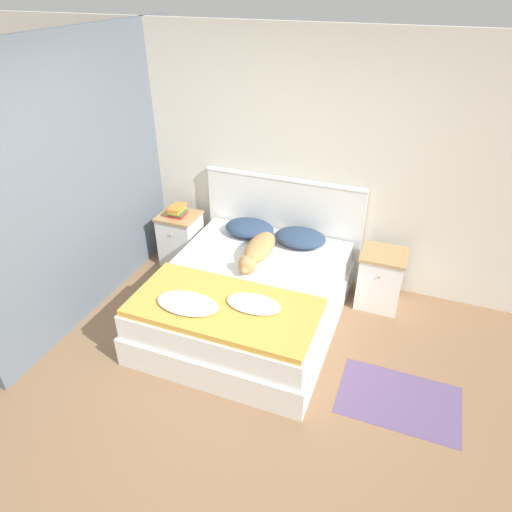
# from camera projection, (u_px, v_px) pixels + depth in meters

# --- Properties ---
(ground_plane) EXTENTS (16.00, 16.00, 0.00)m
(ground_plane) POSITION_uv_depth(u_px,v_px,m) (211.00, 402.00, 3.64)
(ground_plane) COLOR #896647
(wall_back) EXTENTS (9.00, 0.06, 2.55)m
(wall_back) POSITION_uv_depth(u_px,v_px,m) (296.00, 161.00, 4.64)
(wall_back) COLOR silver
(wall_back) RESTS_ON ground_plane
(wall_side_left) EXTENTS (0.06, 3.10, 2.55)m
(wall_side_left) POSITION_uv_depth(u_px,v_px,m) (95.00, 177.00, 4.30)
(wall_side_left) COLOR slate
(wall_side_left) RESTS_ON ground_plane
(bed) EXTENTS (1.66, 1.96, 0.52)m
(bed) POSITION_uv_depth(u_px,v_px,m) (249.00, 298.00, 4.37)
(bed) COLOR white
(bed) RESTS_ON ground_plane
(headboard) EXTENTS (1.74, 0.06, 1.12)m
(headboard) POSITION_uv_depth(u_px,v_px,m) (283.00, 223.00, 4.99)
(headboard) COLOR white
(headboard) RESTS_ON ground_plane
(nightstand_left) EXTENTS (0.44, 0.41, 0.60)m
(nightstand_left) POSITION_uv_depth(u_px,v_px,m) (181.00, 238.00, 5.26)
(nightstand_left) COLOR white
(nightstand_left) RESTS_ON ground_plane
(nightstand_right) EXTENTS (0.44, 0.41, 0.60)m
(nightstand_right) POSITION_uv_depth(u_px,v_px,m) (380.00, 279.00, 4.57)
(nightstand_right) COLOR white
(nightstand_right) RESTS_ON ground_plane
(pillow_left) EXTENTS (0.53, 0.39, 0.15)m
(pillow_left) POSITION_uv_depth(u_px,v_px,m) (250.00, 228.00, 4.85)
(pillow_left) COLOR navy
(pillow_left) RESTS_ON bed
(pillow_right) EXTENTS (0.53, 0.39, 0.15)m
(pillow_right) POSITION_uv_depth(u_px,v_px,m) (300.00, 238.00, 4.68)
(pillow_right) COLOR navy
(pillow_right) RESTS_ON bed
(quilt) EXTENTS (1.56, 0.78, 0.10)m
(quilt) POSITION_uv_depth(u_px,v_px,m) (222.00, 307.00, 3.78)
(quilt) COLOR gold
(quilt) RESTS_ON bed
(dog) EXTENTS (0.25, 0.82, 0.19)m
(dog) POSITION_uv_depth(u_px,v_px,m) (258.00, 250.00, 4.44)
(dog) COLOR tan
(dog) RESTS_ON bed
(book_stack) EXTENTS (0.18, 0.24, 0.11)m
(book_stack) POSITION_uv_depth(u_px,v_px,m) (177.00, 211.00, 5.06)
(book_stack) COLOR #AD2D28
(book_stack) RESTS_ON nightstand_left
(rug) EXTENTS (0.95, 0.63, 0.00)m
(rug) POSITION_uv_depth(u_px,v_px,m) (399.00, 400.00, 3.66)
(rug) COLOR #604C75
(rug) RESTS_ON ground_plane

